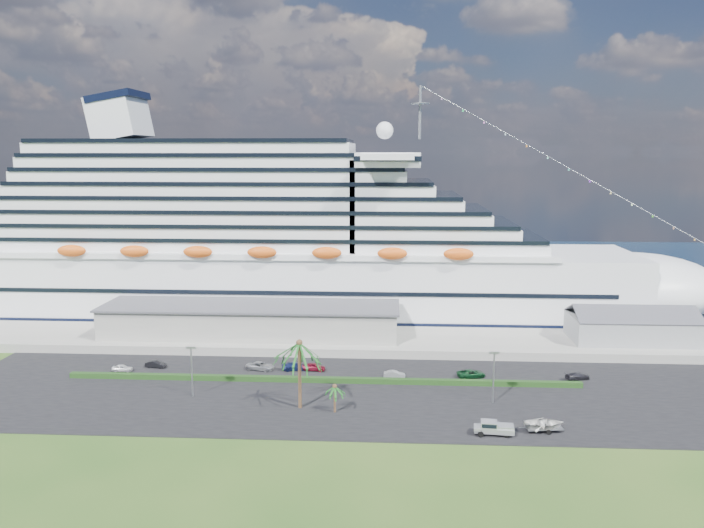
# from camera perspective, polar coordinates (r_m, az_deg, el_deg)

# --- Properties ---
(ground) EXTENTS (420.00, 420.00, 0.00)m
(ground) POSITION_cam_1_polar(r_m,az_deg,el_deg) (103.80, 0.98, -12.82)
(ground) COLOR #264B19
(ground) RESTS_ON ground
(asphalt_lot) EXTENTS (140.00, 38.00, 0.12)m
(asphalt_lot) POSITION_cam_1_polar(r_m,az_deg,el_deg) (114.03, 1.22, -10.72)
(asphalt_lot) COLOR black
(asphalt_lot) RESTS_ON ground
(wharf) EXTENTS (240.00, 20.00, 1.80)m
(wharf) POSITION_cam_1_polar(r_m,az_deg,el_deg) (141.39, 1.67, -6.38)
(wharf) COLOR gray
(wharf) RESTS_ON ground
(water) EXTENTS (420.00, 160.00, 0.02)m
(water) POSITION_cam_1_polar(r_m,az_deg,el_deg) (229.47, 2.34, -0.53)
(water) COLOR black
(water) RESTS_ON ground
(cruise_ship) EXTENTS (191.00, 38.00, 54.00)m
(cruise_ship) POSITION_cam_1_polar(r_m,az_deg,el_deg) (163.64, -5.61, 1.38)
(cruise_ship) COLOR silver
(cruise_ship) RESTS_ON ground
(terminal_building) EXTENTS (61.00, 15.00, 6.30)m
(terminal_building) POSITION_cam_1_polar(r_m,az_deg,el_deg) (143.23, -8.40, -4.58)
(terminal_building) COLOR gray
(terminal_building) RESTS_ON wharf
(port_shed) EXTENTS (24.00, 12.31, 7.37)m
(port_shed) POSITION_cam_1_polar(r_m,az_deg,el_deg) (148.44, 22.25, -4.93)
(port_shed) COLOR gray
(port_shed) RESTS_ON wharf
(hedge) EXTENTS (88.00, 1.10, 0.90)m
(hedge) POSITION_cam_1_polar(r_m,az_deg,el_deg) (119.11, -2.59, -9.58)
(hedge) COLOR black
(hedge) RESTS_ON asphalt_lot
(lamp_post_left) EXTENTS (1.60, 0.35, 8.27)m
(lamp_post_left) POSITION_cam_1_polar(r_m,az_deg,el_deg) (113.97, -13.19, -8.18)
(lamp_post_left) COLOR gray
(lamp_post_left) RESTS_ON asphalt_lot
(lamp_post_right) EXTENTS (1.60, 0.35, 8.27)m
(lamp_post_right) POSITION_cam_1_polar(r_m,az_deg,el_deg) (110.59, 11.70, -8.67)
(lamp_post_right) COLOR gray
(lamp_post_right) RESTS_ON asphalt_lot
(palm_tall) EXTENTS (8.82, 8.82, 11.13)m
(palm_tall) POSITION_cam_1_polar(r_m,az_deg,el_deg) (105.37, -4.39, -7.21)
(palm_tall) COLOR #47301E
(palm_tall) RESTS_ON ground
(palm_short) EXTENTS (3.53, 3.53, 4.56)m
(palm_short) POSITION_cam_1_polar(r_m,az_deg,el_deg) (105.09, -1.45, -10.40)
(palm_short) COLOR #47301E
(palm_short) RESTS_ON ground
(parked_car_0) EXTENTS (3.65, 1.57, 1.23)m
(parked_car_0) POSITION_cam_1_polar(r_m,az_deg,el_deg) (131.19, -18.55, -8.20)
(parked_car_0) COLOR silver
(parked_car_0) RESTS_ON asphalt_lot
(parked_car_1) EXTENTS (3.92, 1.85, 1.24)m
(parked_car_1) POSITION_cam_1_polar(r_m,az_deg,el_deg) (131.67, -16.00, -8.01)
(parked_car_1) COLOR black
(parked_car_1) RESTS_ON asphalt_lot
(parked_car_2) EXTENTS (5.49, 3.44, 1.42)m
(parked_car_2) POSITION_cam_1_polar(r_m,az_deg,el_deg) (126.48, -7.63, -8.40)
(parked_car_2) COLOR gray
(parked_car_2) RESTS_ON asphalt_lot
(parked_car_3) EXTENTS (5.21, 2.75, 1.44)m
(parked_car_3) POSITION_cam_1_polar(r_m,az_deg,el_deg) (125.62, -4.73, -8.47)
(parked_car_3) COLOR #161F4E
(parked_car_3) RESTS_ON asphalt_lot
(parked_car_4) EXTENTS (4.31, 2.03, 1.42)m
(parked_car_4) POSITION_cam_1_polar(r_m,az_deg,el_deg) (125.08, -3.19, -8.53)
(parked_car_4) COLOR maroon
(parked_car_4) RESTS_ON asphalt_lot
(parked_car_5) EXTENTS (3.81, 1.50, 1.23)m
(parked_car_5) POSITION_cam_1_polar(r_m,az_deg,el_deg) (121.37, 3.55, -9.14)
(parked_car_5) COLOR #939699
(parked_car_5) RESTS_ON asphalt_lot
(parked_car_6) EXTENTS (5.34, 3.35, 1.38)m
(parked_car_6) POSITION_cam_1_polar(r_m,az_deg,el_deg) (123.10, 9.89, -8.97)
(parked_car_6) COLOR #0E3A1B
(parked_car_6) RESTS_ON asphalt_lot
(parked_car_7) EXTENTS (4.67, 3.03, 1.26)m
(parked_car_7) POSITION_cam_1_polar(r_m,az_deg,el_deg) (126.47, 18.23, -8.83)
(parked_car_7) COLOR black
(parked_car_7) RESTS_ON asphalt_lot
(pickup_truck) EXTENTS (5.73, 2.58, 1.96)m
(pickup_truck) POSITION_cam_1_polar(r_m,az_deg,el_deg) (100.05, 11.66, -13.15)
(pickup_truck) COLOR black
(pickup_truck) RESTS_ON asphalt_lot
(boat_trailer) EXTENTS (6.59, 4.69, 1.84)m
(boat_trailer) POSITION_cam_1_polar(r_m,az_deg,el_deg) (102.55, 15.69, -12.66)
(boat_trailer) COLOR gray
(boat_trailer) RESTS_ON asphalt_lot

